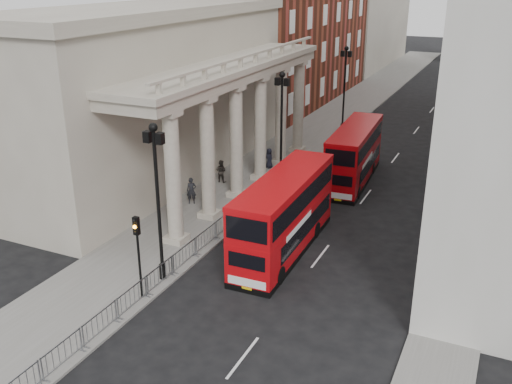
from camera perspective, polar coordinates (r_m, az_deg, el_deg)
ground at (r=27.55m, az=-12.88°, el=-12.62°), size 260.00×260.00×0.00m
sidewalk_west at (r=53.05m, az=4.21°, el=4.74°), size 6.00×140.00×0.12m
sidewalk_east at (r=50.00m, az=22.18°, el=2.14°), size 3.00×140.00×0.12m
kerb at (r=52.13m, az=7.25°, el=4.34°), size 0.20×140.00×0.14m
portico_building at (r=44.65m, az=-10.41°, el=9.16°), size 9.00×28.00×12.00m
brick_building at (r=70.47m, az=3.96°, el=17.90°), size 9.00×32.00×22.00m
west_building_far at (r=101.00m, az=10.85°, el=18.04°), size 9.00×30.00×20.00m
lamp_post_south at (r=28.45m, az=-9.83°, el=-0.07°), size 1.05×0.44×8.32m
lamp_post_mid at (r=41.94m, az=2.57°, el=7.18°), size 1.05×0.44×8.32m
lamp_post_north at (r=56.74m, az=8.85°, el=10.68°), size 1.05×0.44×8.32m
traffic_light at (r=27.63m, az=-11.77°, el=-4.98°), size 0.28×0.33×4.30m
crowd_barriers at (r=28.86m, az=-10.87°, el=-9.19°), size 0.50×18.75×1.10m
bus_near at (r=32.18m, az=2.86°, el=-2.13°), size 2.75×10.45×4.49m
bus_far at (r=43.72m, az=9.81°, el=3.82°), size 3.01×9.99×4.26m
pedestrian_a at (r=39.26m, az=-6.47°, el=0.12°), size 0.79×0.70×1.83m
pedestrian_b at (r=43.11m, az=-3.52°, el=2.10°), size 0.84×0.66×1.72m
pedestrian_c at (r=46.22m, az=1.33°, el=3.41°), size 0.95×0.84×1.63m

